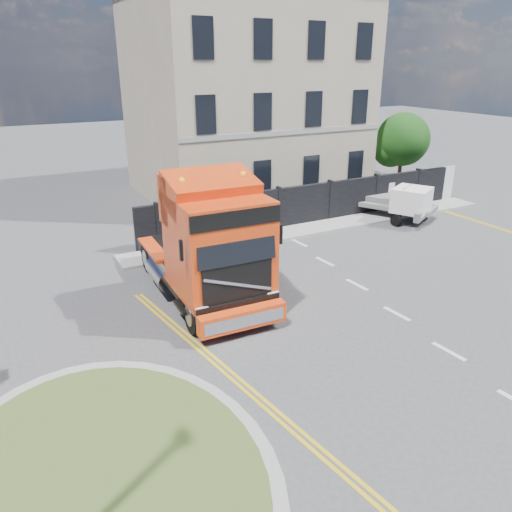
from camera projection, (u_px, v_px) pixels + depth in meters
ground at (314, 330)px, 15.22m from camera, size 120.00×120.00×0.00m
traffic_island at (102, 480)px, 9.66m from camera, size 6.80×6.80×0.17m
hoarding_fence at (322, 202)px, 25.11m from camera, size 18.80×0.25×2.00m
georgian_building at (244, 95)px, 29.29m from camera, size 12.30×10.30×12.80m
tree at (400, 142)px, 30.34m from camera, size 3.20×3.20×4.80m
pavement_far at (322, 227)px, 24.48m from camera, size 20.00×1.60×0.12m
truck at (211, 249)px, 16.18m from camera, size 2.99×7.42×4.39m
flatbed_pickup at (403, 202)px, 25.23m from camera, size 3.60×4.83×1.82m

